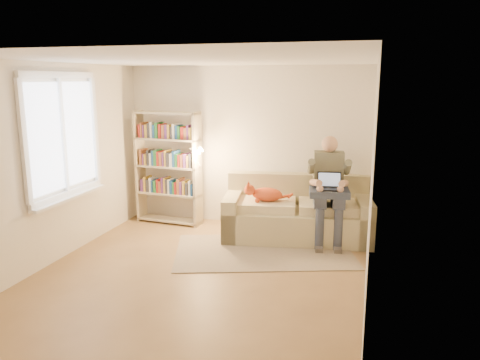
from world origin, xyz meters
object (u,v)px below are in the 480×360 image
(person, at_px, (329,184))
(bookshelf, at_px, (168,162))
(cat, at_px, (262,194))
(laptop, at_px, (332,185))
(sofa, at_px, (297,216))

(person, height_order, bookshelf, bookshelf)
(person, bearing_deg, bookshelf, 165.85)
(cat, height_order, laptop, laptop)
(cat, bearing_deg, sofa, 14.80)
(person, bearing_deg, sofa, 160.16)
(sofa, distance_m, person, 0.73)
(sofa, relative_size, person, 1.47)
(laptop, bearing_deg, bookshelf, 163.14)
(laptop, height_order, bookshelf, bookshelf)
(person, relative_size, bookshelf, 0.84)
(cat, distance_m, laptop, 1.05)
(cat, relative_size, bookshelf, 0.36)
(sofa, height_order, bookshelf, bookshelf)
(person, distance_m, bookshelf, 2.67)
(sofa, height_order, person, person)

